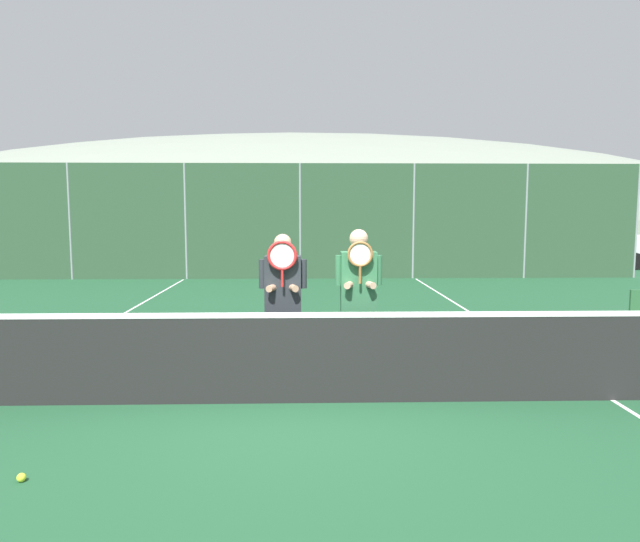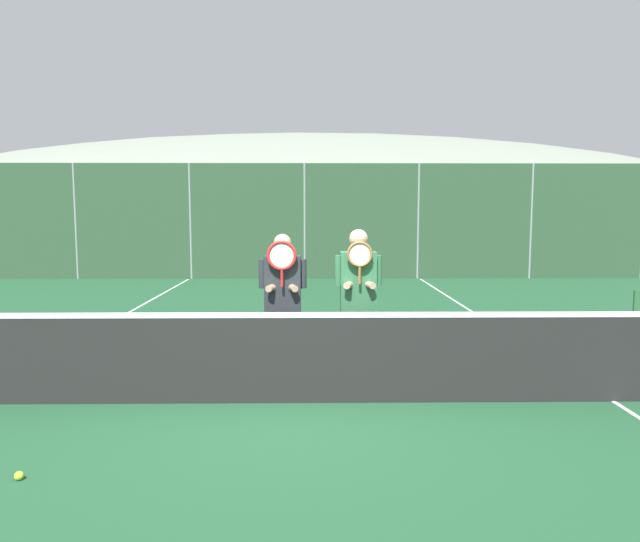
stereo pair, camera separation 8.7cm
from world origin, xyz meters
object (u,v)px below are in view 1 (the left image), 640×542
object	(u,v)px
car_far_left	(158,245)
car_right_of_center	(580,241)
player_leftmost	(283,298)
car_center	(440,244)
tennis_ball_on_court	(21,478)
car_left_of_center	(301,242)
player_center_left	(358,295)

from	to	relation	value
car_far_left	car_right_of_center	xyz separation A→B (m)	(15.01, 0.23, 0.09)
player_leftmost	car_center	distance (m)	14.45
car_center	tennis_ball_on_court	distance (m)	17.31
player_leftmost	car_left_of_center	world-z (taller)	car_left_of_center
car_right_of_center	car_center	bearing A→B (deg)	-178.24
car_center	car_far_left	bearing A→B (deg)	-179.58
player_center_left	car_center	world-z (taller)	player_center_left
player_leftmost	car_right_of_center	size ratio (longest dim) A/B	0.39
tennis_ball_on_court	car_center	bearing A→B (deg)	66.36
player_leftmost	player_center_left	size ratio (longest dim) A/B	0.97
car_left_of_center	tennis_ball_on_court	size ratio (longest dim) A/B	62.84
car_center	car_right_of_center	bearing A→B (deg)	1.76
player_center_left	tennis_ball_on_court	size ratio (longest dim) A/B	27.00
car_far_left	car_center	distance (m)	9.91
car_right_of_center	tennis_ball_on_court	distance (m)	20.04
player_center_left	car_left_of_center	world-z (taller)	car_left_of_center
car_center	tennis_ball_on_court	bearing A→B (deg)	-113.64
player_leftmost	tennis_ball_on_court	bearing A→B (deg)	-129.63
car_far_left	tennis_ball_on_court	distance (m)	16.07
tennis_ball_on_court	car_far_left	bearing A→B (deg)	100.68
player_center_left	car_far_left	bearing A→B (deg)	113.06
car_center	car_right_of_center	xyz separation A→B (m)	(5.10, 0.16, 0.07)
car_far_left	car_center	bearing A→B (deg)	0.42
car_center	car_right_of_center	distance (m)	5.10
player_center_left	car_left_of_center	xyz separation A→B (m)	(-0.77, 13.35, -0.13)
car_far_left	tennis_ball_on_court	size ratio (longest dim) A/B	65.70
player_leftmost	car_far_left	xyz separation A→B (m)	(-4.88, 13.47, -0.19)
car_far_left	car_right_of_center	size ratio (longest dim) A/B	0.97
car_left_of_center	tennis_ball_on_court	world-z (taller)	car_left_of_center
player_leftmost	car_far_left	size ratio (longest dim) A/B	0.40
car_left_of_center	car_center	xyz separation A→B (m)	(4.93, 0.22, -0.07)
car_left_of_center	car_center	world-z (taller)	car_left_of_center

